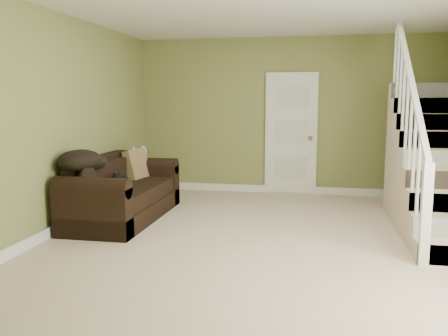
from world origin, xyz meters
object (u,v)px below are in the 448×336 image
at_px(cat, 119,181).
at_px(banana, 124,187).
at_px(side_table, 141,181).
at_px(sofa, 121,195).

xyz_separation_m(cat, banana, (0.12, -0.12, -0.06)).
height_order(side_table, banana, side_table).
distance_m(side_table, cat, 1.19).
xyz_separation_m(side_table, banana, (0.26, -1.28, 0.15)).
xyz_separation_m(sofa, banana, (0.15, -0.25, 0.16)).
bearing_deg(banana, cat, 118.15).
bearing_deg(sofa, banana, -59.62).
relative_size(side_table, banana, 4.52).
xyz_separation_m(side_table, cat, (0.15, -1.16, 0.21)).
bearing_deg(cat, side_table, 86.83).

